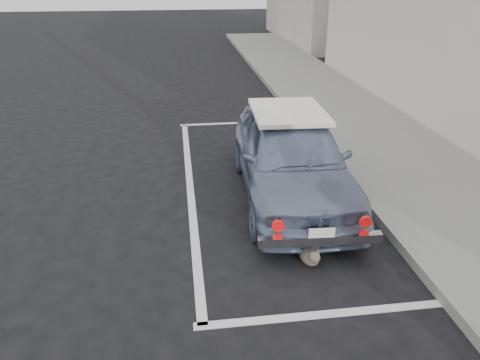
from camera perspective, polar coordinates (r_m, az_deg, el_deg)
The scene contains 7 objects.
ground at distance 5.71m, azimuth 4.39°, elevation -13.19°, with size 80.00×80.00×0.00m, color black.
sidewalk at distance 8.40m, azimuth 23.34°, elevation -1.58°, with size 2.80×40.00×0.15m, color slate.
pline_rear at distance 5.45m, azimuth 10.86°, elevation -15.73°, with size 3.00×0.12×0.01m, color silver.
pline_front at distance 11.55m, azimuth 0.22°, elevation 6.99°, with size 3.00×0.12×0.01m, color silver.
pline_side at distance 8.18m, azimuth -6.11°, elevation -0.80°, with size 0.12×7.00×0.01m, color silver.
retro_coupe at distance 7.59m, azimuth 6.28°, elevation 2.93°, with size 1.85×4.20×1.40m.
cat at distance 6.12m, azimuth 8.55°, elevation -9.02°, with size 0.27×0.55×0.29m.
Camera 1 is at (-1.03, -4.40, 3.49)m, focal length 35.00 mm.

